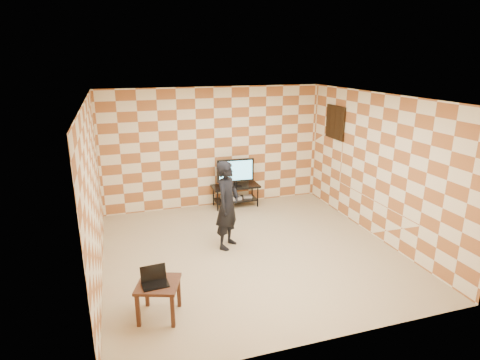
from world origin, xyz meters
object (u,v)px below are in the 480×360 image
(person, at_px, (227,205))
(tv_stand, at_px, (235,191))
(tv, at_px, (235,171))
(side_table, at_px, (158,289))

(person, bearing_deg, tv_stand, 20.39)
(tv, xyz_separation_m, person, (-0.73, -1.92, -0.04))
(tv_stand, xyz_separation_m, side_table, (-2.16, -3.64, 0.04))
(tv, bearing_deg, tv_stand, 93.24)
(person, bearing_deg, tv, 20.36)
(tv, height_order, person, person)
(side_table, height_order, person, person)
(side_table, bearing_deg, person, 50.08)
(tv, bearing_deg, side_table, -120.79)
(person, bearing_deg, side_table, -178.66)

